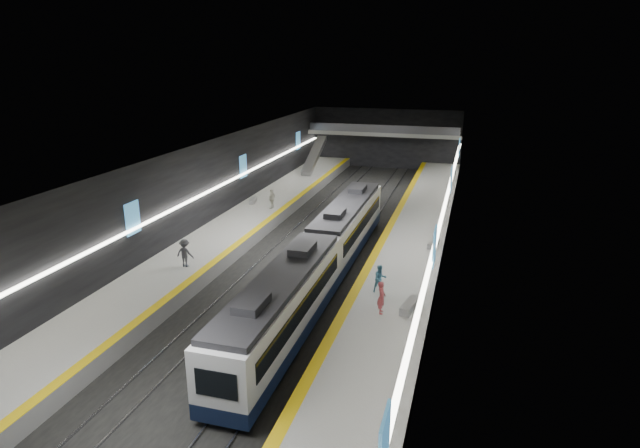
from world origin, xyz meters
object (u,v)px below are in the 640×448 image
(bench_right_near, at_px, (410,306))
(passenger_left_b, at_px, (185,253))
(escalator, at_px, (314,155))
(passenger_left_a, at_px, (272,199))
(passenger_right_a, at_px, (381,298))
(train, at_px, (320,257))
(bench_right_far, at_px, (433,244))
(passenger_right_b, at_px, (380,279))
(bench_left_far, at_px, (253,201))

(bench_right_near, relative_size, passenger_left_b, 1.04)
(escalator, relative_size, passenger_left_a, 4.22)
(passenger_right_a, distance_m, passenger_left_a, 22.83)
(train, xyz_separation_m, bench_right_far, (6.76, 7.50, -0.99))
(passenger_right_a, bearing_deg, bench_right_far, -20.35)
(train, relative_size, bench_right_near, 14.77)
(bench_right_near, bearing_deg, passenger_right_a, -140.06)
(bench_right_near, distance_m, passenger_right_b, 2.90)
(escalator, xyz_separation_m, bench_left_far, (-1.35, -16.44, -1.70))
(bench_left_far, height_order, passenger_left_a, passenger_left_a)
(bench_right_far, height_order, passenger_left_b, passenger_left_b)
(bench_right_far, distance_m, passenger_left_b, 18.30)
(bench_left_far, bearing_deg, bench_right_far, -33.89)
(passenger_right_a, xyz_separation_m, passenger_right_b, (-0.56, 2.77, -0.08))
(bench_left_far, relative_size, passenger_right_b, 0.96)
(passenger_right_a, height_order, passenger_left_b, passenger_left_b)
(bench_right_far, relative_size, passenger_right_a, 0.90)
(passenger_right_a, bearing_deg, passenger_left_a, 25.43)
(bench_left_far, distance_m, passenger_right_a, 25.52)
(passenger_right_a, bearing_deg, bench_right_near, -72.38)
(passenger_right_b, distance_m, passenger_left_a, 20.31)
(passenger_left_a, bearing_deg, passenger_right_b, 45.70)
(bench_right_far, distance_m, passenger_right_b, 9.51)
(train, bearing_deg, escalator, 107.49)
(train, bearing_deg, bench_right_near, -29.51)
(escalator, distance_m, passenger_left_b, 33.07)
(passenger_right_a, xyz_separation_m, passenger_left_b, (-14.10, 3.11, 0.03))
(bench_left_far, xyz_separation_m, passenger_left_b, (2.09, -16.61, 0.77))
(bench_right_near, distance_m, passenger_right_a, 1.86)
(bench_right_far, xyz_separation_m, passenger_right_a, (-1.92, -11.92, 0.74))
(train, bearing_deg, passenger_left_b, -171.95)
(bench_right_far, bearing_deg, passenger_right_b, -93.29)
(bench_right_far, bearing_deg, bench_right_near, -80.24)
(bench_left_far, bearing_deg, passenger_left_b, -93.43)
(train, relative_size, passenger_left_b, 15.36)
(escalator, relative_size, passenger_left_b, 4.09)
(train, xyz_separation_m, passenger_right_a, (4.84, -4.42, -0.25))
(bench_right_near, height_order, passenger_right_b, passenger_right_b)
(passenger_right_a, bearing_deg, bench_left_far, 28.18)
(escalator, bearing_deg, train, -72.51)
(passenger_left_a, bearing_deg, bench_left_far, -112.98)
(train, height_order, passenger_right_b, train)
(bench_left_far, relative_size, passenger_right_a, 0.88)
(train, bearing_deg, passenger_right_a, -42.42)
(train, height_order, bench_right_far, train)
(bench_right_far, relative_size, passenger_left_a, 0.90)
(escalator, distance_m, bench_right_near, 38.96)
(escalator, distance_m, passenger_left_a, 17.91)
(escalator, bearing_deg, passenger_right_b, -66.85)
(passenger_right_a, bearing_deg, train, 36.38)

